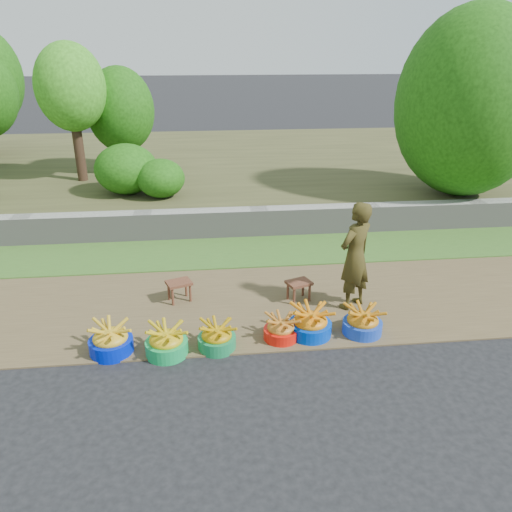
{
  "coord_description": "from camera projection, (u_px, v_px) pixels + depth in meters",
  "views": [
    {
      "loc": [
        -1.06,
        -5.1,
        3.49
      ],
      "look_at": [
        -0.36,
        1.3,
        0.75
      ],
      "focal_mm": 35.0,
      "sensor_mm": 36.0,
      "label": 1
    }
  ],
  "objects": [
    {
      "name": "basin_e",
      "position": [
        310.0,
        323.0,
        6.41
      ],
      "size": [
        0.55,
        0.55,
        0.41
      ],
      "color": "#0035C3",
      "rests_on": "ground"
    },
    {
      "name": "basin_f",
      "position": [
        363.0,
        322.0,
        6.46
      ],
      "size": [
        0.51,
        0.51,
        0.38
      ],
      "color": "#173EBC",
      "rests_on": "ground"
    },
    {
      "name": "basin_c",
      "position": [
        217.0,
        337.0,
        6.15
      ],
      "size": [
        0.47,
        0.47,
        0.35
      ],
      "color": "#157841",
      "rests_on": "ground"
    },
    {
      "name": "grass_verge",
      "position": [
        264.0,
        250.0,
        9.11
      ],
      "size": [
        80.0,
        1.5,
        0.04
      ],
      "primitive_type": "cube",
      "color": "#3B6823",
      "rests_on": "ground"
    },
    {
      "name": "basin_d",
      "position": [
        281.0,
        329.0,
        6.34
      ],
      "size": [
        0.45,
        0.45,
        0.33
      ],
      "color": "red",
      "rests_on": "ground"
    },
    {
      "name": "dirt_shoulder",
      "position": [
        281.0,
        303.0,
        7.28
      ],
      "size": [
        80.0,
        2.5,
        0.02
      ],
      "primitive_type": "cube",
      "color": "brown",
      "rests_on": "ground"
    },
    {
      "name": "retaining_wall",
      "position": [
        259.0,
        222.0,
        9.78
      ],
      "size": [
        80.0,
        0.35,
        0.55
      ],
      "primitive_type": "cube",
      "color": "gray",
      "rests_on": "ground"
    },
    {
      "name": "basin_b",
      "position": [
        166.0,
        342.0,
        6.03
      ],
      "size": [
        0.52,
        0.52,
        0.38
      ],
      "color": "#12994A",
      "rests_on": "ground"
    },
    {
      "name": "vendor_woman",
      "position": [
        355.0,
        256.0,
        6.88
      ],
      "size": [
        0.68,
        0.63,
        1.55
      ],
      "primitive_type": "imported",
      "rotation": [
        0.0,
        0.0,
        3.75
      ],
      "color": "black",
      "rests_on": "dirt_shoulder"
    },
    {
      "name": "earth_bank",
      "position": [
        239.0,
        167.0,
        14.28
      ],
      "size": [
        80.0,
        10.0,
        0.5
      ],
      "primitive_type": "cube",
      "color": "#454524",
      "rests_on": "ground"
    },
    {
      "name": "stool_right",
      "position": [
        299.0,
        285.0,
        7.25
      ],
      "size": [
        0.41,
        0.36,
        0.3
      ],
      "rotation": [
        0.0,
        0.0,
        0.35
      ],
      "color": "#58301F",
      "rests_on": "dirt_shoulder"
    },
    {
      "name": "basin_a",
      "position": [
        111.0,
        340.0,
        6.06
      ],
      "size": [
        0.53,
        0.53,
        0.4
      ],
      "color": "#0019C8",
      "rests_on": "ground"
    },
    {
      "name": "stool_left",
      "position": [
        179.0,
        285.0,
        7.24
      ],
      "size": [
        0.42,
        0.37,
        0.31
      ],
      "rotation": [
        0.0,
        0.0,
        0.35
      ],
      "color": "#58301F",
      "rests_on": "dirt_shoulder"
    },
    {
      "name": "ground_plane",
      "position": [
        296.0,
        352.0,
        6.14
      ],
      "size": [
        120.0,
        120.0,
        0.0
      ],
      "primitive_type": "plane",
      "color": "black",
      "rests_on": "ground"
    }
  ]
}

